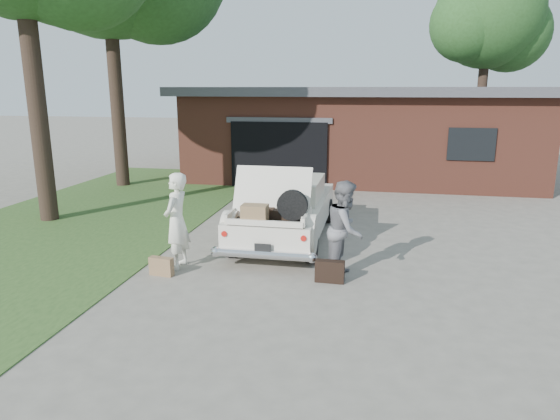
# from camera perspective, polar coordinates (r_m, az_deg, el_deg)

# --- Properties ---
(ground) EXTENTS (90.00, 90.00, 0.00)m
(ground) POSITION_cam_1_polar(r_m,az_deg,el_deg) (8.91, -0.75, -7.80)
(ground) COLOR gray
(ground) RESTS_ON ground
(grass_strip) EXTENTS (6.00, 16.00, 0.02)m
(grass_strip) POSITION_cam_1_polar(r_m,az_deg,el_deg) (13.64, -21.19, -1.01)
(grass_strip) COLOR #2D4C1E
(grass_strip) RESTS_ON ground
(house) EXTENTS (12.80, 7.80, 3.30)m
(house) POSITION_cam_1_polar(r_m,az_deg,el_deg) (19.66, 9.09, 8.95)
(house) COLOR brown
(house) RESTS_ON ground
(tree_right) EXTENTS (5.53, 4.81, 8.91)m
(tree_right) POSITION_cam_1_polar(r_m,az_deg,el_deg) (26.03, 22.87, 19.28)
(tree_right) COLOR #38281E
(tree_right) RESTS_ON ground
(sedan) EXTENTS (1.82, 4.58, 1.80)m
(sedan) POSITION_cam_1_polar(r_m,az_deg,el_deg) (11.03, 0.63, 0.13)
(sedan) COLOR silver
(sedan) RESTS_ON ground
(woman_left) EXTENTS (0.45, 0.67, 1.80)m
(woman_left) POSITION_cam_1_polar(r_m,az_deg,el_deg) (9.36, -11.74, -1.24)
(woman_left) COLOR white
(woman_left) RESTS_ON ground
(woman_right) EXTENTS (0.75, 0.91, 1.73)m
(woman_right) POSITION_cam_1_polar(r_m,az_deg,el_deg) (8.84, 7.49, -2.18)
(woman_right) COLOR slate
(woman_right) RESTS_ON ground
(suitcase_left) EXTENTS (0.45, 0.19, 0.34)m
(suitcase_left) POSITION_cam_1_polar(r_m,az_deg,el_deg) (9.23, -13.40, -6.28)
(suitcase_left) COLOR #936F4B
(suitcase_left) RESTS_ON ground
(suitcase_right) EXTENTS (0.51, 0.17, 0.39)m
(suitcase_right) POSITION_cam_1_polar(r_m,az_deg,el_deg) (8.72, 5.71, -7.00)
(suitcase_right) COLOR black
(suitcase_right) RESTS_ON ground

